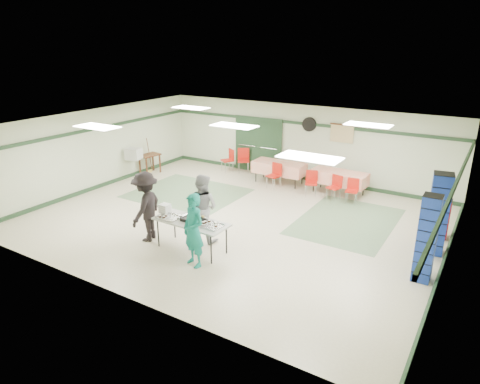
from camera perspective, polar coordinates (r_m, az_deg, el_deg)
The scene contains 42 objects.
floor at distance 12.27m, azimuth -0.72°, elevation -3.57°, with size 11.00×11.00×0.00m, color beige.
ceiling at distance 11.49m, azimuth -0.78°, elevation 8.92°, with size 11.00×11.00×0.00m, color silver.
wall_back at distance 15.67m, azimuth 8.14°, elevation 6.54°, with size 11.00×11.00×0.00m, color beige.
wall_front at distance 8.59m, azimuth -17.07°, elevation -5.13°, with size 11.00×11.00×0.00m, color beige.
wall_left at distance 15.37m, azimuth -18.43°, elevation 5.49°, with size 9.00×9.00×0.00m, color beige.
wall_right at distance 10.15m, azimuth 26.52°, elevation -2.55°, with size 9.00×9.00×0.00m, color beige.
trim_back at distance 15.50m, azimuth 8.22°, elevation 9.04°, with size 11.00×0.06×0.10m, color #203B23.
baseboard_back at distance 15.98m, azimuth 7.88°, elevation 2.01°, with size 11.00×0.06×0.12m, color #203B23.
trim_left at distance 15.21m, azimuth -18.64°, elevation 8.03°, with size 9.00×0.06×0.10m, color #203B23.
baseboard_left at distance 15.69m, azimuth -17.86°, elevation 0.90°, with size 9.00×0.06×0.12m, color #203B23.
trim_right at distance 9.94m, azimuth 26.95°, elevation 1.23°, with size 9.00×0.06×0.10m, color #203B23.
baseboard_right at distance 10.66m, azimuth 25.32°, elevation -8.97°, with size 9.00×0.06×0.12m, color #203B23.
green_patch_a at distance 14.39m, azimuth -7.02°, elevation -0.16°, with size 3.50×3.00×0.01m, color #627D5B.
green_patch_b at distance 12.46m, azimuth 14.04°, elevation -3.80°, with size 2.50×3.50×0.01m, color #627D5B.
double_door_left at distance 16.66m, azimuth 1.04°, elevation 6.44°, with size 0.90×0.06×2.10m, color #949694.
double_door_right at distance 16.21m, azimuth 3.95°, elevation 6.03°, with size 0.90×0.06×2.10m, color #949694.
door_frame at distance 16.41m, azimuth 2.42°, elevation 6.23°, with size 2.00×0.03×2.15m, color #203B23.
wall_fan at distance 15.36m, azimuth 9.21°, elevation 8.90°, with size 0.50×0.50×0.10m, color black.
scroll_banner at distance 14.99m, azimuth 13.43°, elevation 7.58°, with size 0.80×0.02×0.60m, color beige.
serving_table at distance 10.28m, azimuth -6.53°, elevation -4.09°, with size 1.88×0.80×0.76m.
sheet_tray_right at distance 9.94m, azimuth -4.04°, elevation -4.49°, with size 0.57×0.43×0.02m, color silver.
sheet_tray_mid at distance 10.38m, azimuth -6.41°, elevation -3.51°, with size 0.60×0.46×0.02m, color silver.
sheet_tray_left at distance 10.51m, azimuth -9.47°, elevation -3.36°, with size 0.53×0.41×0.02m, color silver.
baking_pan at distance 10.23m, azimuth -6.31°, elevation -3.68°, with size 0.53×0.33×0.08m, color black.
foam_box_stack at distance 10.81m, azimuth -9.97°, elevation -2.16°, with size 0.24×0.22×0.22m, color white.
volunteer_teal at distance 9.54m, azimuth -6.21°, elevation -5.12°, with size 0.62×0.41×1.70m, color #127E73.
volunteer_grey at distance 10.72m, azimuth -5.06°, elevation -2.11°, with size 0.85×0.66×1.74m, color #96969C.
volunteer_dark at distance 10.94m, azimuth -12.42°, elevation -1.92°, with size 1.16×0.67×1.79m, color black.
dining_table_a at distance 14.46m, azimuth 13.05°, elevation 1.93°, with size 1.85×0.91×0.77m.
dining_table_b at distance 15.25m, azimuth 5.23°, elevation 3.28°, with size 1.86×0.87×0.77m.
chair_a at distance 13.94m, azimuth 12.60°, elevation 0.94°, with size 0.46×0.46×0.80m.
chair_b at distance 14.20m, azimuth 9.51°, elevation 1.55°, with size 0.49×0.49×0.82m.
chair_c at distance 13.78m, azimuth 14.76°, elevation 0.51°, with size 0.41×0.41×0.78m.
chair_d at distance 14.72m, azimuth 4.71°, elevation 2.55°, with size 0.48×0.48×0.87m.
chair_loose_a at distance 16.45m, azimuth 0.47°, elevation 4.58°, with size 0.60×0.60×0.94m.
chair_loose_b at distance 16.59m, azimuth -1.45°, elevation 4.56°, with size 0.56×0.56×0.88m.
crate_stack_blue_a at distance 10.99m, azimuth 24.87°, elevation -2.70°, with size 0.44×0.44×1.99m, color navy.
crate_stack_red at distance 12.14m, azimuth 25.24°, elevation -3.18°, with size 0.39×0.39×1.02m, color maroon.
crate_stack_blue_b at distance 9.64m, azimuth 23.63°, elevation -5.77°, with size 0.37×0.37×1.92m, color navy.
printer_table at distance 16.67m, azimuth -11.98°, elevation 4.52°, with size 0.61×0.84×0.74m.
office_printer at distance 16.04m, azimuth -14.00°, elevation 4.98°, with size 0.51×0.45×0.40m, color #B3B3AE.
broom at distance 16.77m, azimuth -11.99°, elevation 4.87°, with size 0.03×0.03×1.35m, color brown.
Camera 1 is at (6.05, -9.53, 4.80)m, focal length 32.00 mm.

